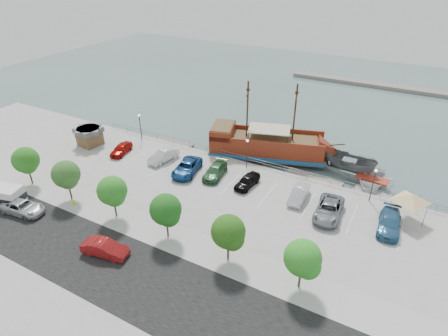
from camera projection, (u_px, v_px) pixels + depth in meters
The scene contains 34 objects.
ground at pixel (223, 198), 46.17m from camera, with size 160.00×160.00×0.00m, color #475A57.
land_slab at pixel (98, 325), 30.04m from camera, with size 100.00×58.00×1.20m, color gray.
street at pixel (138, 278), 33.53m from camera, with size 100.00×8.00×0.04m, color black.
sidewalk at pixel (176, 239), 38.08m from camera, with size 100.00×4.00×0.05m, color #A09F9C.
seawall_railing at pixel (251, 160), 51.32m from camera, with size 50.00×0.06×1.00m.
far_shore at pixel (381, 86), 83.55m from camera, with size 40.00×3.00×0.80m, color gray.
pirate_ship at pixel (276, 147), 53.86m from camera, with size 19.23×10.38×11.91m.
patrol_boat at pixel (349, 165), 50.39m from camera, with size 2.79×7.41×2.87m, color #4A4C4D.
speedboat at pixel (371, 182), 48.21m from camera, with size 4.62×6.47×1.34m, color silver.
dock_west at pixel (174, 143), 58.86m from camera, with size 6.38×1.82×0.36m, color gray.
dock_mid at pixel (313, 180), 49.50m from camera, with size 7.54×2.15×0.43m, color gray.
dock_east at pixel (380, 197), 46.02m from camera, with size 6.56×1.87×0.37m, color gray.
shed at pixel (89, 136), 56.04m from camera, with size 3.75×3.75×2.72m.
canopy_tent at pixel (412, 194), 39.50m from camera, with size 5.54×5.54×3.66m.
street_van at pixel (22, 207), 41.63m from camera, with size 2.39×5.17×1.44m, color #A6A7A9.
street_sedan at pixel (105, 248), 35.81m from camera, with size 1.62×4.63×1.53m, color maroon.
fire_hydrant at pixel (74, 202), 42.97m from camera, with size 0.26×0.26×0.74m.
lamp_post_left at pixel (140, 123), 56.60m from camera, with size 0.36×0.36×4.28m.
lamp_post_mid at pixel (247, 149), 49.13m from camera, with size 0.36×0.36×4.28m.
lamp_post_right at pixel (374, 179), 42.49m from camera, with size 0.36×0.36×4.28m.
tree_a at pixel (26, 161), 45.44m from camera, with size 3.30×3.20×5.00m.
tree_b at pixel (66, 176), 42.54m from camera, with size 3.30×3.20×5.00m.
tree_c at pixel (113, 192), 39.63m from camera, with size 3.30×3.20×5.00m.
tree_d at pixel (166, 211), 36.73m from camera, with size 3.30×3.20×5.00m.
tree_e at pixel (229, 233), 33.82m from camera, with size 3.30×3.20×5.00m.
tree_f at pixel (304, 260), 30.92m from camera, with size 3.30×3.20×5.00m.
parked_car_a at pixel (121, 149), 53.88m from camera, with size 1.71×4.24×1.45m, color #A00C05.
parked_car_b at pixel (163, 156), 51.96m from camera, with size 1.66×4.77×1.57m, color silver.
parked_car_c at pixel (187, 168), 49.10m from camera, with size 2.65×5.75×1.60m, color navy.
parked_car_d at pixel (215, 171), 48.41m from camera, with size 2.07×5.09×1.48m, color #2C5832.
parked_car_e at pixel (247, 181), 46.35m from camera, with size 1.73×4.30×1.47m, color black.
parked_car_f at pixel (299, 194), 43.84m from camera, with size 1.59×4.57×1.51m, color silver.
parked_car_g at pixel (329, 210), 41.06m from camera, with size 2.71×5.88×1.63m, color slate.
parked_car_h at pixel (389, 223), 39.11m from camera, with size 2.20×5.40×1.57m, color #2E6185.
Camera 1 is at (18.34, -33.35, 25.41)m, focal length 30.00 mm.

